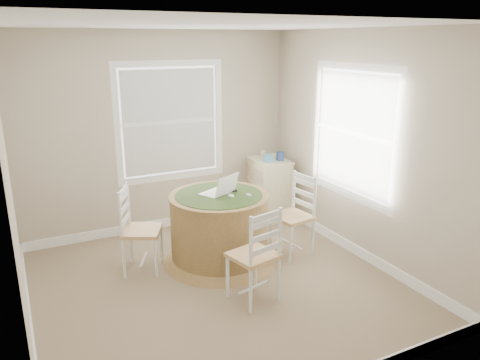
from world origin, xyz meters
TOP-DOWN VIEW (x-y plane):
  - room at (0.17, 0.16)m, footprint 3.64×3.64m
  - round_table at (0.27, 0.52)m, footprint 1.31×1.31m
  - chair_left at (-0.58, 0.69)m, footprint 0.54×0.55m
  - chair_near at (0.22, -0.40)m, footprint 0.50×0.48m
  - chair_right at (1.11, 0.31)m, footprint 0.45×0.47m
  - laptop at (0.29, 0.56)m, footprint 0.45×0.43m
  - mouse at (0.36, 0.40)m, footprint 0.08×0.11m
  - phone at (0.56, 0.36)m, footprint 0.06×0.09m
  - keys at (0.47, 0.55)m, footprint 0.07×0.06m
  - corner_chest at (1.49, 1.50)m, footprint 0.55×0.68m
  - tissue_box at (1.40, 1.37)m, footprint 0.13×0.13m
  - box_yellow at (1.52, 1.55)m, footprint 0.16×0.11m
  - box_blue at (1.60, 1.36)m, footprint 0.09×0.09m
  - cup_cream at (1.47, 1.68)m, footprint 0.07×0.07m

SIDE VIEW (x-z plane):
  - corner_chest at x=1.49m, z-range 0.00..0.86m
  - round_table at x=0.27m, z-range 0.03..0.85m
  - chair_left at x=-0.58m, z-range 0.00..0.95m
  - chair_near at x=0.22m, z-range 0.00..0.95m
  - chair_right at x=1.11m, z-range 0.00..0.95m
  - phone at x=0.56m, z-range 0.80..0.82m
  - keys at x=0.47m, z-range 0.80..0.83m
  - mouse at x=0.36m, z-range 0.80..0.84m
  - laptop at x=0.29m, z-range 0.72..0.96m
  - box_yellow at x=1.52m, z-range 0.86..0.92m
  - cup_cream at x=1.47m, z-range 0.86..0.95m
  - tissue_box at x=1.40m, z-range 0.86..0.96m
  - box_blue at x=1.60m, z-range 0.86..0.98m
  - room at x=0.17m, z-range -0.02..2.62m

